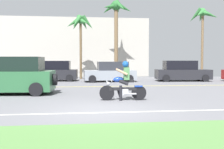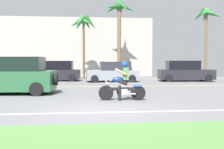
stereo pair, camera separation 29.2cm
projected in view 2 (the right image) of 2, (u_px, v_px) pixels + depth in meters
The scene contains 13 objects.
ground at pixel (94, 99), 12.28m from camera, with size 56.00×30.00×0.04m, color slate.
grass_median at pixel (108, 147), 5.23m from camera, with size 56.00×3.80×0.06m, color #548442.
lane_line_near at pixel (98, 112), 8.88m from camera, with size 50.40×0.12×0.01m, color silver.
lane_line_far at pixel (91, 86), 17.74m from camera, with size 50.40×0.12×0.01m, color yellow.
motorcyclist at pixel (123, 84), 11.60m from camera, with size 1.95×0.64×1.63m.
suv_nearby at pixel (9, 76), 13.89m from camera, with size 4.75×2.41×1.83m.
parked_car_1 at pixel (57, 72), 22.70m from camera, with size 3.95×2.04×1.63m.
parked_car_2 at pixel (113, 72), 21.87m from camera, with size 4.03×1.96×1.56m.
parked_car_3 at pixel (185, 72), 22.35m from camera, with size 4.41×2.08×1.64m.
palm_tree_0 at pixel (83, 25), 24.98m from camera, with size 2.63×2.58×5.71m.
palm_tree_1 at pixel (119, 14), 25.29m from camera, with size 2.88×2.95×7.08m.
palm_tree_2 at pixel (206, 18), 25.38m from camera, with size 2.67×2.86×6.53m.
building_far at pixel (74, 48), 29.87m from camera, with size 16.15×4.00×5.97m, color #BCB7AD.
Camera 2 is at (-0.44, -9.23, 1.65)m, focal length 44.91 mm.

